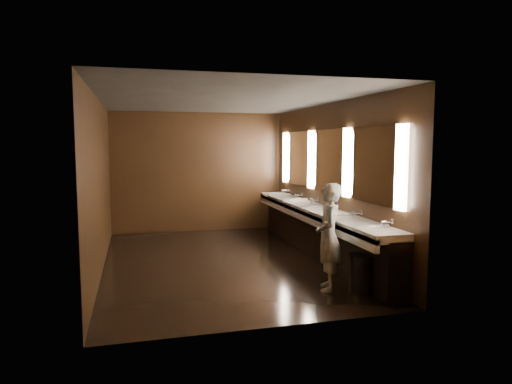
% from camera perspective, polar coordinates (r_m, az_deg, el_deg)
% --- Properties ---
extents(floor, '(6.00, 6.00, 0.00)m').
position_cam_1_polar(floor, '(8.14, -4.23, -8.66)').
color(floor, black).
rests_on(floor, ground).
extents(ceiling, '(4.00, 6.00, 0.02)m').
position_cam_1_polar(ceiling, '(7.91, -4.39, 11.37)').
color(ceiling, '#2D2D2B').
rests_on(ceiling, wall_back).
extents(wall_back, '(4.00, 0.02, 2.80)m').
position_cam_1_polar(wall_back, '(10.86, -7.23, 2.48)').
color(wall_back, black).
rests_on(wall_back, floor).
extents(wall_front, '(4.00, 0.02, 2.80)m').
position_cam_1_polar(wall_front, '(5.00, 2.04, -1.56)').
color(wall_front, black).
rests_on(wall_front, floor).
extents(wall_left, '(0.02, 6.00, 2.80)m').
position_cam_1_polar(wall_left, '(7.79, -18.93, 0.83)').
color(wall_left, black).
rests_on(wall_left, floor).
extents(wall_right, '(0.02, 6.00, 2.80)m').
position_cam_1_polar(wall_right, '(8.50, 9.07, 1.49)').
color(wall_right, black).
rests_on(wall_right, floor).
extents(sink_counter, '(0.55, 5.40, 1.01)m').
position_cam_1_polar(sink_counter, '(8.53, 7.70, -4.60)').
color(sink_counter, black).
rests_on(sink_counter, floor).
extents(mirror_band, '(0.06, 5.03, 1.15)m').
position_cam_1_polar(mirror_band, '(8.47, 8.99, 3.85)').
color(mirror_band, '#FAE1C9').
rests_on(mirror_band, wall_right).
extents(person, '(0.52, 0.64, 1.52)m').
position_cam_1_polar(person, '(6.52, 9.08, -5.56)').
color(person, '#84ACC4').
rests_on(person, floor).
extents(trash_bin, '(0.41, 0.41, 0.53)m').
position_cam_1_polar(trash_bin, '(6.62, 13.08, -9.88)').
color(trash_bin, black).
rests_on(trash_bin, floor).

